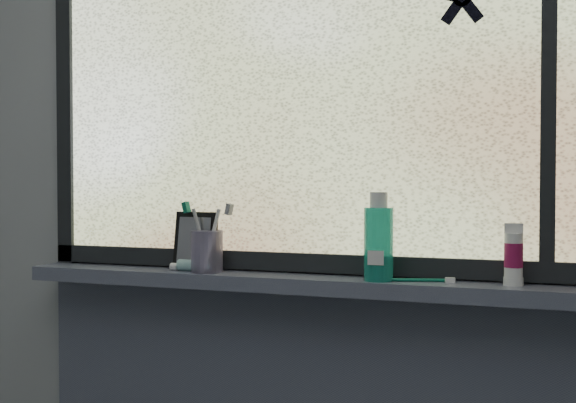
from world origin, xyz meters
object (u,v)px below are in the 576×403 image
Objects in this scene: mouthwash_bottle at (379,236)px; cream_tube at (514,252)px; toothbrush_cup at (207,251)px; vanity_mirror at (195,241)px.

mouthwash_bottle is 1.73× the size of cream_tube.
vanity_mirror is at bearing 156.46° from toothbrush_cup.
vanity_mirror is 1.55× the size of cream_tube.
cream_tube is at bearing 4.62° from mouthwash_bottle.
mouthwash_bottle reaches higher than toothbrush_cup.
vanity_mirror is 0.84m from cream_tube.
mouthwash_bottle reaches higher than cream_tube.
cream_tube is at bearing 1.61° from toothbrush_cup.
vanity_mirror is 0.52m from mouthwash_bottle.
toothbrush_cup is 1.08× the size of cream_tube.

